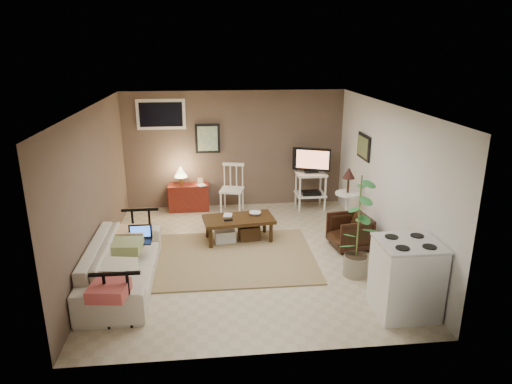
{
  "coord_description": "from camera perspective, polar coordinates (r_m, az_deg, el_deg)",
  "views": [
    {
      "loc": [
        -0.55,
        -6.7,
        3.24
      ],
      "look_at": [
        0.21,
        0.35,
        0.96
      ],
      "focal_mm": 32.0,
      "sensor_mm": 36.0,
      "label": 1
    }
  ],
  "objects": [
    {
      "name": "coffee_table",
      "position": [
        7.9,
        -2.24,
        -4.43
      ],
      "size": [
        1.26,
        0.75,
        0.45
      ],
      "color": "#3C2610",
      "rests_on": "floor"
    },
    {
      "name": "side_table",
      "position": [
        8.38,
        11.39,
        0.04
      ],
      "size": [
        0.44,
        0.44,
        1.18
      ],
      "color": "white",
      "rests_on": "floor"
    },
    {
      "name": "floor",
      "position": [
        7.46,
        -1.32,
        -7.92
      ],
      "size": [
        5.0,
        5.0,
        0.0
      ],
      "primitive_type": "plane",
      "color": "#C1B293",
      "rests_on": "ground"
    },
    {
      "name": "book_console",
      "position": [
        9.24,
        -7.26,
        1.34
      ],
      "size": [
        0.15,
        0.07,
        0.2
      ],
      "primitive_type": "imported",
      "rotation": [
        0.0,
        0.0,
        0.32
      ],
      "color": "#3C2610",
      "rests_on": "red_console"
    },
    {
      "name": "sofa",
      "position": [
        6.7,
        -16.45,
        -7.71
      ],
      "size": [
        0.65,
        2.22,
        0.87
      ],
      "primitive_type": "imported",
      "rotation": [
        0.0,
        0.0,
        1.57
      ],
      "color": "beige",
      "rests_on": "floor"
    },
    {
      "name": "sofa_end_rails",
      "position": [
        6.71,
        -15.32,
        -8.17
      ],
      "size": [
        0.6,
        2.22,
        0.75
      ],
      "primitive_type": null,
      "color": "black",
      "rests_on": "floor"
    },
    {
      "name": "armchair",
      "position": [
        7.77,
        11.62,
        -4.7
      ],
      "size": [
        0.65,
        0.68,
        0.62
      ],
      "primitive_type": "imported",
      "rotation": [
        0.0,
        0.0,
        -1.43
      ],
      "color": "black",
      "rests_on": "floor"
    },
    {
      "name": "stove",
      "position": [
        6.08,
        18.25,
        -10.11
      ],
      "size": [
        0.75,
        0.7,
        0.98
      ],
      "color": "white",
      "rests_on": "floor"
    },
    {
      "name": "book_table",
      "position": [
        7.92,
        -4.09,
        -2.26
      ],
      "size": [
        0.15,
        0.04,
        0.2
      ],
      "primitive_type": "imported",
      "rotation": [
        0.0,
        0.0,
        -0.14
      ],
      "color": "#3C2610",
      "rests_on": "coffee_table"
    },
    {
      "name": "art_right",
      "position": [
        8.41,
        13.33,
        5.53
      ],
      "size": [
        0.03,
        0.6,
        0.45
      ],
      "primitive_type": "cube",
      "color": "black"
    },
    {
      "name": "window",
      "position": [
        9.31,
        -11.79,
        9.47
      ],
      "size": [
        0.96,
        0.03,
        0.6
      ],
      "primitive_type": "cube",
      "color": "white"
    },
    {
      "name": "potted_plant",
      "position": [
        6.68,
        12.69,
        -3.79
      ],
      "size": [
        0.39,
        0.39,
        1.56
      ],
      "color": "gray",
      "rests_on": "floor"
    },
    {
      "name": "tv_stand",
      "position": [
        9.41,
        6.88,
        1.87
      ],
      "size": [
        0.73,
        0.49,
        1.28
      ],
      "color": "white",
      "rests_on": "floor"
    },
    {
      "name": "rug",
      "position": [
        7.38,
        -2.74,
        -8.13
      ],
      "size": [
        2.55,
        2.05,
        0.02
      ],
      "primitive_type": "cube",
      "rotation": [
        0.0,
        0.0,
        -0.01
      ],
      "color": "#9A7D59",
      "rests_on": "floor"
    },
    {
      "name": "laptop",
      "position": [
        6.96,
        -14.28,
        -5.4
      ],
      "size": [
        0.34,
        0.25,
        0.23
      ],
      "color": "black",
      "rests_on": "sofa"
    },
    {
      "name": "bowl",
      "position": [
        7.93,
        -0.11,
        -2.17
      ],
      "size": [
        0.21,
        0.07,
        0.2
      ],
      "primitive_type": "imported",
      "rotation": [
        0.0,
        0.0,
        -0.12
      ],
      "color": "#3C2610",
      "rests_on": "coffee_table"
    },
    {
      "name": "sofa_pillows",
      "position": [
        6.43,
        -16.44,
        -7.88
      ],
      "size": [
        0.43,
        2.11,
        0.15
      ],
      "primitive_type": null,
      "color": "beige",
      "rests_on": "sofa"
    },
    {
      "name": "red_console",
      "position": [
        9.45,
        -8.48,
        -0.35
      ],
      "size": [
        0.82,
        0.36,
        0.94
      ],
      "color": "maroon",
      "rests_on": "floor"
    },
    {
      "name": "art_back",
      "position": [
        9.35,
        -6.07,
        6.67
      ],
      "size": [
        0.5,
        0.03,
        0.6
      ],
      "primitive_type": "cube",
      "color": "black"
    },
    {
      "name": "spindle_chair",
      "position": [
        9.24,
        -3.02,
        0.27
      ],
      "size": [
        0.54,
        0.54,
        0.98
      ],
      "color": "white",
      "rests_on": "floor"
    }
  ]
}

